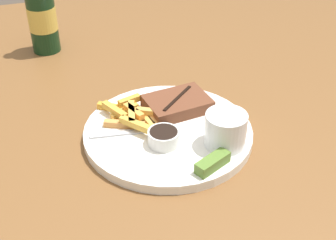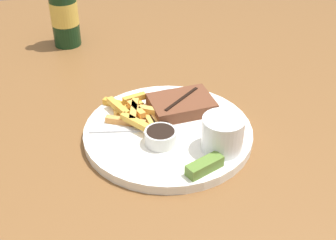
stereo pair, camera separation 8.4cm
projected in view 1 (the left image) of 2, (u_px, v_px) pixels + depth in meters
name	position (u px, v px, depth m)	size (l,w,h in m)	color
dining_table	(168.00, 160.00, 0.90)	(1.59, 1.56, 0.77)	brown
dinner_plate	(168.00, 133.00, 0.86)	(0.31, 0.31, 0.02)	white
steak_portion	(177.00, 104.00, 0.90)	(0.13, 0.10, 0.03)	brown
fries_pile	(132.00, 115.00, 0.87)	(0.12, 0.13, 0.02)	gold
coleslaw_cup	(226.00, 128.00, 0.80)	(0.07, 0.07, 0.06)	white
dipping_sauce_cup	(164.00, 137.00, 0.81)	(0.06, 0.06, 0.03)	silver
pickle_spear	(213.00, 163.00, 0.76)	(0.07, 0.05, 0.02)	#567A2D
fork_utensil	(123.00, 133.00, 0.84)	(0.13, 0.03, 0.00)	#B7B7BC
knife_utensil	(162.00, 116.00, 0.89)	(0.05, 0.16, 0.01)	#B7B7BC
beer_bottle	(42.00, 17.00, 1.11)	(0.07, 0.07, 0.25)	#143319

